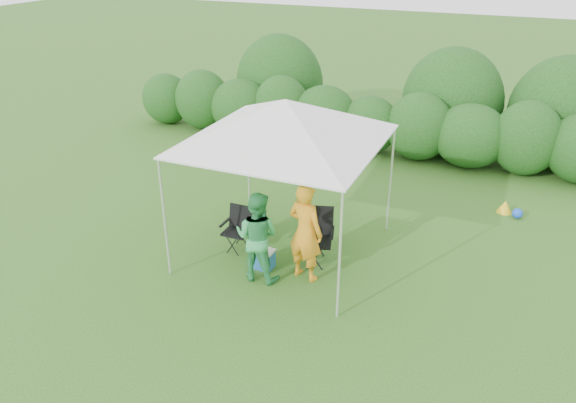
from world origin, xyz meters
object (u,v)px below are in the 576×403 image
at_px(cooler, 262,258).
at_px(chair_left, 238,225).
at_px(canopy, 285,121).
at_px(man, 305,232).
at_px(chair_right, 316,232).
at_px(woman, 257,237).

bearing_deg(cooler, chair_left, 149.73).
relative_size(canopy, man, 1.80).
bearing_deg(canopy, man, -46.38).
bearing_deg(chair_right, man, -104.07).
relative_size(man, cooler, 4.16).
distance_m(chair_right, cooler, 1.05).
height_order(woman, cooler, woman).
distance_m(chair_right, woman, 1.17).
distance_m(chair_left, woman, 1.11).
relative_size(chair_left, woman, 0.52).
distance_m(chair_left, cooler, 0.86).
bearing_deg(chair_right, canopy, 155.35).
relative_size(canopy, cooler, 7.48).
xyz_separation_m(chair_right, cooler, (-0.77, -0.60, -0.39)).
distance_m(man, woman, 0.79).
xyz_separation_m(canopy, man, (0.65, -0.68, -1.60)).
bearing_deg(man, canopy, -32.36).
distance_m(man, cooler, 1.05).
distance_m(canopy, woman, 1.96).
relative_size(chair_right, man, 0.57).
relative_size(man, woman, 1.10).
xyz_separation_m(canopy, cooler, (-0.14, -0.69, -2.29)).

